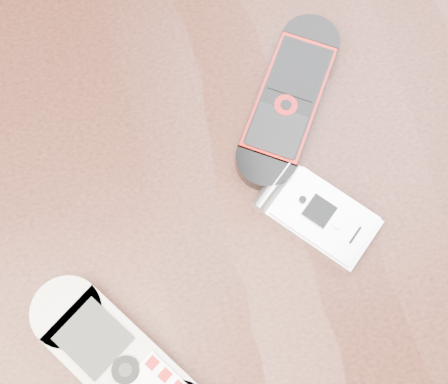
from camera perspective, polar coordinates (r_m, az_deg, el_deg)
The scene contains 5 objects.
ground at distance 1.20m, azimuth -0.24°, elevation -11.36°, with size 4.00×4.00×0.00m, color #472B19.
table at distance 0.57m, azimuth -0.49°, elevation -3.73°, with size 1.20×0.80×0.75m.
nokia_white at distance 0.44m, azimuth -9.37°, elevation -15.30°, with size 0.05×0.15×0.02m, color beige.
nokia_black_red at distance 0.49m, azimuth 5.94°, elevation 8.43°, with size 0.05×0.15×0.02m, color black.
motorola_razr at distance 0.46m, azimuth 8.88°, elevation -2.11°, with size 0.05×0.09×0.01m, color silver.
Camera 1 is at (-0.03, -0.14, 1.20)m, focal length 50.00 mm.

